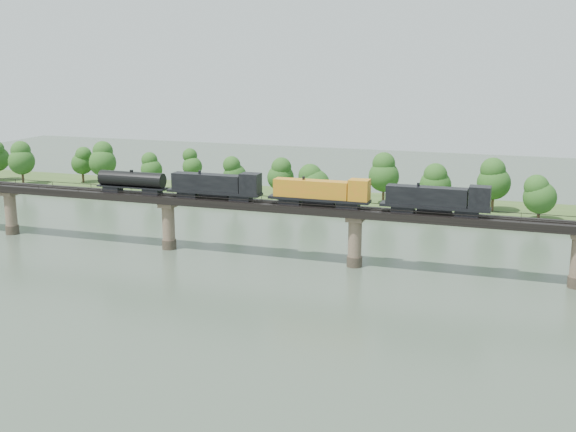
% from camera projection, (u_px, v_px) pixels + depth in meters
% --- Properties ---
extents(ground, '(400.00, 400.00, 0.00)m').
position_uv_depth(ground, '(309.00, 319.00, 111.81)').
color(ground, '#344334').
rests_on(ground, ground).
extents(far_bank, '(300.00, 24.00, 1.60)m').
position_uv_depth(far_bank, '(404.00, 206.00, 190.12)').
color(far_bank, '#314B1E').
rests_on(far_bank, ground).
extents(bridge, '(236.00, 30.00, 11.50)m').
position_uv_depth(bridge, '(355.00, 239.00, 138.30)').
color(bridge, '#473A2D').
rests_on(bridge, ground).
extents(bridge_superstructure, '(220.00, 4.90, 0.75)m').
position_uv_depth(bridge_superstructure, '(356.00, 207.00, 136.90)').
color(bridge_superstructure, black).
rests_on(bridge_superstructure, bridge).
extents(far_treeline, '(289.06, 17.54, 13.60)m').
position_uv_depth(far_treeline, '(370.00, 177.00, 186.78)').
color(far_treeline, '#382619').
rests_on(far_treeline, far_bank).
extents(freight_train, '(80.97, 3.15, 5.57)m').
position_uv_depth(freight_train, '(284.00, 190.00, 140.88)').
color(freight_train, black).
rests_on(freight_train, bridge).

